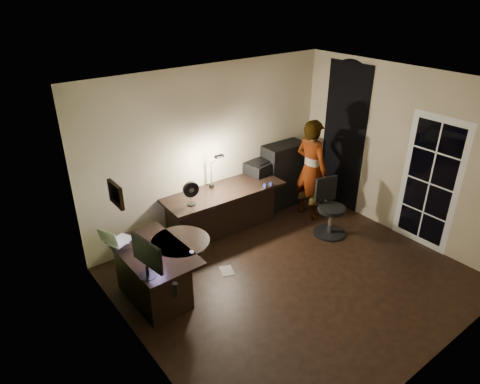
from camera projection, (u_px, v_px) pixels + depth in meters
floor at (293, 278)px, 6.09m from camera, size 4.50×4.00×0.01m
ceiling at (307, 88)px, 4.87m from camera, size 4.50×4.00×0.01m
wall_back at (211, 149)px, 6.90m from camera, size 4.50×0.01×2.70m
wall_front at (448, 269)px, 4.07m from camera, size 4.50×0.01×2.70m
wall_left at (137, 256)px, 4.25m from camera, size 0.01×4.00×2.70m
wall_right at (402, 154)px, 6.71m from camera, size 0.01×4.00×2.70m
green_wall_overlay at (139, 256)px, 4.26m from camera, size 0.00×4.00×2.70m
arched_doorway at (344, 138)px, 7.54m from camera, size 0.01×0.90×2.60m
french_door at (430, 183)px, 6.45m from camera, size 0.02×0.92×2.10m
framed_picture at (116, 195)px, 4.36m from camera, size 0.04×0.30×0.25m
desk_left at (156, 274)px, 5.58m from camera, size 0.80×1.28×0.73m
desk_right at (224, 211)px, 7.06m from camera, size 2.06×0.80×0.76m
cabinet at (283, 175)px, 7.83m from camera, size 0.80×0.42×1.18m
laptop_stand at (121, 244)px, 5.49m from camera, size 0.27×0.25×0.09m
laptop at (119, 234)px, 5.42m from camera, size 0.41×0.40×0.22m
monitor at (146, 264)px, 4.90m from camera, size 0.19×0.55×0.35m
mouse at (192, 252)px, 5.39m from camera, size 0.08×0.09×0.03m
phone at (189, 250)px, 5.45m from camera, size 0.09×0.13×0.01m
pen at (200, 251)px, 5.43m from camera, size 0.03×0.13×0.01m
speaker at (175, 289)px, 4.65m from camera, size 0.08×0.08×0.16m
notepad at (227, 271)px, 5.06m from camera, size 0.21×0.24×0.01m
desk_fan at (191, 193)px, 6.36m from camera, size 0.26×0.17×0.38m
headphones at (268, 184)px, 6.98m from camera, size 0.17×0.07×0.08m
printer at (260, 167)px, 7.45m from camera, size 0.54×0.45×0.22m
desk_lamp at (211, 168)px, 6.81m from camera, size 0.22×0.34×0.68m
office_chair at (332, 209)px, 6.93m from camera, size 0.64×0.64×0.95m
person at (311, 170)px, 7.31m from camera, size 0.44×0.65×1.77m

